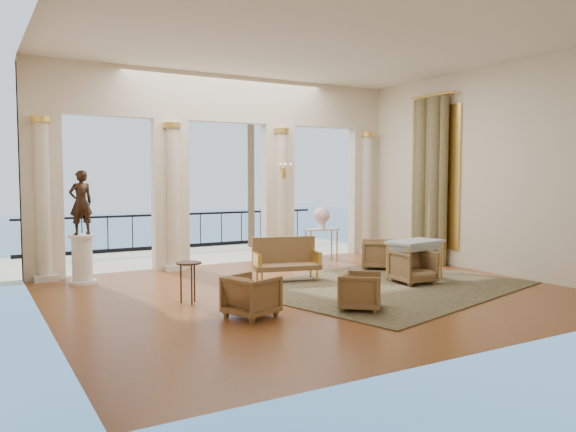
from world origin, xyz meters
TOP-DOWN VIEW (x-y plane):
  - floor at (0.00, 0.00)m, footprint 9.00×9.00m
  - room_walls at (0.00, -1.12)m, footprint 9.00×9.00m
  - arcade at (-0.00, 3.82)m, footprint 9.00×0.56m
  - terrace at (0.00, 5.80)m, footprint 10.00×3.60m
  - balustrade at (0.00, 7.40)m, footprint 9.00×0.06m
  - palm_tree at (2.00, 6.60)m, footprint 2.00×2.00m
  - sea at (0.00, 60.00)m, footprint 160.00×160.00m
  - curtain at (4.28, 1.50)m, footprint 0.33×1.40m
  - window_frame at (4.47, 1.50)m, footprint 0.04×1.60m
  - wall_sconce at (1.40, 3.51)m, footprint 0.30×0.11m
  - rug at (1.50, -0.29)m, footprint 5.84×5.06m
  - armchair_a at (-0.08, -1.53)m, footprint 0.88×0.88m
  - armchair_b at (2.16, -0.31)m, footprint 0.77×0.73m
  - armchair_c at (2.69, 1.44)m, footprint 0.98×0.99m
  - armchair_d at (-1.76, -1.05)m, footprint 0.83×0.86m
  - settee at (0.15, 1.26)m, footprint 1.43×0.88m
  - game_table at (2.46, -0.02)m, footprint 1.29×0.85m
  - pedestal at (-3.50, 2.93)m, footprint 0.53×0.53m
  - statue at (-3.50, 2.93)m, footprint 0.51×0.39m
  - console_table at (2.20, 3.05)m, footprint 0.89×0.40m
  - urn at (2.20, 3.05)m, footprint 0.40×0.40m
  - side_table at (-2.27, 0.27)m, footprint 0.43×0.43m

SIDE VIEW (x-z plane):
  - sea at x=0.00m, z-range -6.00..-6.00m
  - terrace at x=0.00m, z-range -0.10..0.00m
  - floor at x=0.00m, z-range 0.00..0.00m
  - rug at x=1.50m, z-range 0.00..0.02m
  - armchair_a at x=-0.08m, z-range 0.00..0.66m
  - armchair_d at x=-1.76m, z-range 0.00..0.70m
  - armchair_b at x=2.16m, z-range 0.00..0.74m
  - armchair_c at x=2.69m, z-range 0.00..0.74m
  - balustrade at x=0.00m, z-range -0.11..0.92m
  - settee at x=0.15m, z-range 0.00..0.88m
  - pedestal at x=-3.50m, z-range -0.02..0.96m
  - side_table at x=-2.27m, z-range 0.25..0.94m
  - console_table at x=2.20m, z-range 0.27..1.10m
  - game_table at x=2.46m, z-range 0.32..1.14m
  - urn at x=2.20m, z-range 0.86..1.39m
  - statue at x=-3.50m, z-range 0.98..2.24m
  - curtain at x=4.28m, z-range -0.03..4.06m
  - window_frame at x=4.47m, z-range 0.40..3.80m
  - wall_sconce at x=1.40m, z-range 2.06..2.40m
  - arcade at x=0.00m, z-range 0.33..4.83m
  - room_walls at x=0.00m, z-range -1.62..7.38m
  - palm_tree at x=2.00m, z-range 1.84..6.34m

